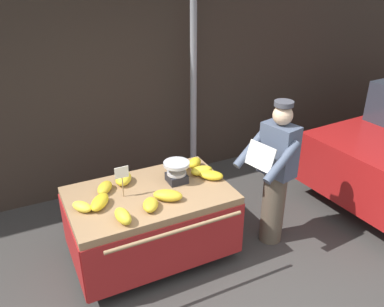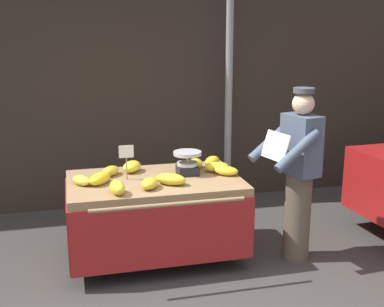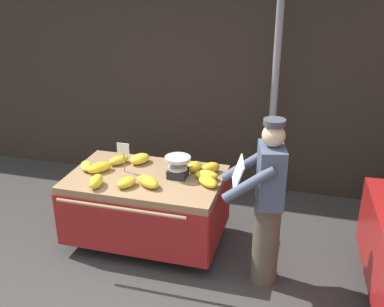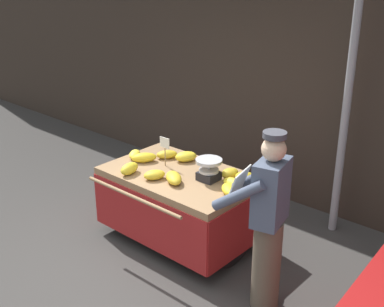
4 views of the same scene
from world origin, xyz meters
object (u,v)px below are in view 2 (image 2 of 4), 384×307
banana_bunch_8 (132,167)px  banana_bunch_6 (100,178)px  banana_bunch_0 (212,162)px  banana_bunch_1 (171,179)px  banana_bunch_2 (226,171)px  banana_bunch_3 (81,180)px  banana_bunch_10 (117,187)px  price_sign (126,155)px  banana_bunch_7 (150,183)px  street_pole (229,94)px  banana_cart (155,201)px  banana_bunch_4 (196,164)px  banana_bunch_5 (110,171)px  banana_bunch_9 (217,167)px  vendor_person (298,175)px  weighing_scale (187,163)px

banana_bunch_8 → banana_bunch_6: bearing=-135.5°
banana_bunch_0 → banana_bunch_1: size_ratio=0.69×
banana_bunch_2 → banana_bunch_3: (-1.40, 0.01, 0.00)m
banana_bunch_2 → banana_bunch_10: banana_bunch_10 is taller
price_sign → banana_bunch_7: 0.42m
banana_bunch_2 → banana_bunch_8: bearing=159.3°
street_pole → banana_cart: bearing=-130.9°
banana_bunch_6 → banana_bunch_10: 0.36m
banana_bunch_2 → banana_bunch_4: bearing=126.9°
price_sign → banana_bunch_5: bearing=129.2°
banana_bunch_0 → banana_bunch_5: bearing=-176.6°
banana_bunch_0 → banana_bunch_7: size_ratio=0.88×
price_sign → banana_bunch_8: size_ratio=1.35×
banana_bunch_0 → banana_bunch_4: size_ratio=0.99×
banana_bunch_1 → banana_bunch_2: size_ratio=1.13×
banana_bunch_0 → banana_bunch_1: bearing=-137.8°
banana_bunch_3 → banana_bunch_9: (1.35, 0.12, 0.00)m
banana_bunch_3 → banana_bunch_8: banana_bunch_8 is taller
banana_bunch_10 → vendor_person: (1.75, 0.04, -0.02)m
banana_bunch_1 → banana_bunch_4: 0.61m
banana_bunch_3 → banana_bunch_5: banana_bunch_5 is taller
banana_bunch_9 → banana_bunch_7: bearing=-152.8°
banana_bunch_4 → price_sign: bearing=-162.9°
banana_bunch_8 → weighing_scale: bearing=-22.8°
banana_cart → weighing_scale: 0.49m
weighing_scale → banana_bunch_1: size_ratio=0.94×
street_pole → banana_bunch_5: size_ratio=11.93×
banana_bunch_2 → banana_bunch_10: (-1.10, -0.34, 0.02)m
banana_cart → banana_bunch_5: (-0.40, 0.21, 0.27)m
banana_bunch_5 → banana_bunch_7: bearing=-58.6°
banana_bunch_3 → banana_bunch_8: bearing=32.4°
banana_bunch_5 → banana_bunch_9: size_ratio=0.97×
banana_cart → price_sign: bearing=171.7°
banana_cart → banana_bunch_9: bearing=8.3°
banana_bunch_6 → vendor_person: 1.90m
vendor_person → banana_bunch_8: bearing=157.7°
weighing_scale → banana_bunch_2: (0.36, -0.12, -0.07)m
banana_bunch_4 → banana_bunch_10: bearing=-143.7°
banana_bunch_6 → vendor_person: size_ratio=0.17×
banana_bunch_1 → banana_bunch_5: 0.68m
weighing_scale → banana_bunch_8: bearing=157.2°
weighing_scale → banana_bunch_6: bearing=-172.5°
price_sign → banana_bunch_1: 0.50m
banana_cart → banana_bunch_7: bearing=-107.9°
banana_bunch_0 → banana_cart: bearing=-157.3°
weighing_scale → banana_bunch_3: 1.05m
street_pole → vendor_person: size_ratio=1.70×
banana_bunch_7 → banana_bunch_9: size_ratio=0.92×
street_pole → banana_bunch_4: (-0.72, -1.11, -0.57)m
weighing_scale → banana_bunch_0: bearing=32.5°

